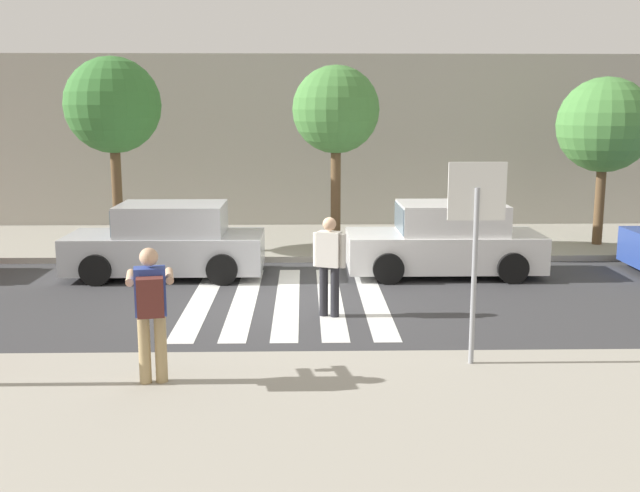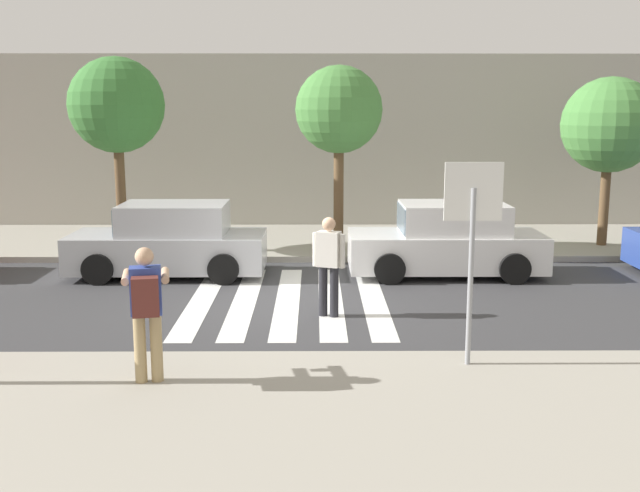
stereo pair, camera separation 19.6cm
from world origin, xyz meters
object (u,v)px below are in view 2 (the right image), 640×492
object	(u,v)px
parked_car_silver	(170,242)
street_tree_west	(117,106)
pedestrian_crossing	(329,261)
street_tree_center	(339,111)
stop_sign	(473,219)
parked_car_white	(447,242)
photographer_with_backpack	(146,303)
street_tree_east	(610,126)

from	to	relation	value
parked_car_silver	street_tree_west	world-z (taller)	street_tree_west
pedestrian_crossing	street_tree_center	bearing A→B (deg)	86.44
street_tree_center	parked_car_silver	bearing A→B (deg)	-149.31
stop_sign	pedestrian_crossing	xyz separation A→B (m)	(-1.82, 2.82, -1.15)
parked_car_silver	parked_car_white	size ratio (longest dim) A/B	1.00
photographer_with_backpack	street_tree_west	xyz separation A→B (m)	(-2.53, 8.76, 2.40)
street_tree_west	street_tree_center	distance (m)	5.19
parked_car_white	street_tree_center	size ratio (longest dim) A/B	0.94
stop_sign	street_tree_center	distance (m)	8.44
pedestrian_crossing	parked_car_silver	bearing A→B (deg)	135.95
photographer_with_backpack	street_tree_west	distance (m)	9.43
street_tree_east	parked_car_silver	bearing A→B (deg)	-164.94
street_tree_west	pedestrian_crossing	bearing A→B (deg)	-47.43
street_tree_east	parked_car_white	bearing A→B (deg)	-147.68
pedestrian_crossing	street_tree_center	xyz separation A→B (m)	(0.33, 5.38, 2.48)
parked_car_white	street_tree_west	xyz separation A→B (m)	(-7.45, 2.07, 2.84)
parked_car_silver	parked_car_white	bearing A→B (deg)	-0.00
street_tree_west	parked_car_silver	bearing A→B (deg)	-53.49
photographer_with_backpack	pedestrian_crossing	distance (m)	4.19
photographer_with_backpack	street_tree_east	bearing A→B (deg)	45.51
pedestrian_crossing	street_tree_west	distance (m)	7.63
stop_sign	street_tree_east	xyz separation A→B (m)	(5.15, 8.80, 0.98)
pedestrian_crossing	stop_sign	bearing A→B (deg)	-57.12
pedestrian_crossing	parked_car_white	bearing A→B (deg)	51.06
photographer_with_backpack	parked_car_silver	xyz separation A→B (m)	(-1.00, 6.69, -0.44)
stop_sign	pedestrian_crossing	bearing A→B (deg)	122.88
photographer_with_backpack	street_tree_east	size ratio (longest dim) A/B	0.42
parked_car_silver	photographer_with_backpack	bearing A→B (deg)	-81.54
parked_car_white	pedestrian_crossing	bearing A→B (deg)	-128.94
street_tree_center	street_tree_east	size ratio (longest dim) A/B	1.06
photographer_with_backpack	parked_car_silver	world-z (taller)	photographer_with_backpack
street_tree_center	parked_car_white	bearing A→B (deg)	-43.80
photographer_with_backpack	parked_car_silver	distance (m)	6.78
stop_sign	pedestrian_crossing	world-z (taller)	stop_sign
stop_sign	parked_car_silver	world-z (taller)	stop_sign
street_tree_west	photographer_with_backpack	bearing A→B (deg)	-73.90
parked_car_white	street_tree_west	world-z (taller)	street_tree_west
photographer_with_backpack	street_tree_center	bearing A→B (deg)	73.30
photographer_with_backpack	street_tree_west	world-z (taller)	street_tree_west
parked_car_silver	street_tree_east	world-z (taller)	street_tree_east
pedestrian_crossing	street_tree_center	world-z (taller)	street_tree_center
photographer_with_backpack	parked_car_white	bearing A→B (deg)	53.69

